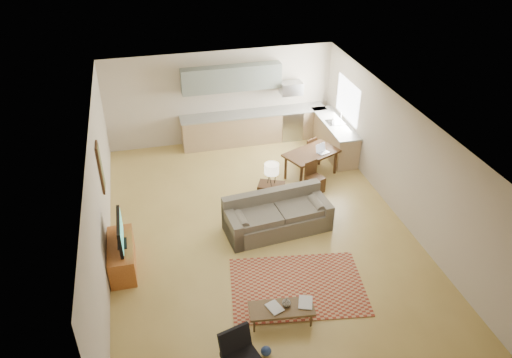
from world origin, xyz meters
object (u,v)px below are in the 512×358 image
object	(u,v)px
coffee_table	(281,315)
tv_credenza	(122,256)
sofa	(278,214)
console_table	(271,197)
armchair	(242,357)
dining_table	(311,164)

from	to	relation	value
coffee_table	tv_credenza	distance (m)	3.45
sofa	coffee_table	world-z (taller)	sofa
tv_credenza	console_table	world-z (taller)	console_table
coffee_table	console_table	bearing A→B (deg)	84.51
sofa	console_table	xyz separation A→B (m)	(0.07, 0.81, -0.07)
tv_credenza	console_table	xyz separation A→B (m)	(3.45, 1.27, 0.05)
sofa	console_table	bearing A→B (deg)	78.91
armchair	dining_table	size ratio (longest dim) A/B	0.52
tv_credenza	console_table	distance (m)	3.67
coffee_table	dining_table	distance (m)	5.08
tv_credenza	coffee_table	bearing A→B (deg)	-38.36
tv_credenza	armchair	bearing A→B (deg)	-58.86
coffee_table	sofa	bearing A→B (deg)	82.32
armchair	console_table	distance (m)	4.56
sofa	coffee_table	xyz separation A→B (m)	(-0.67, -2.60, -0.24)
armchair	sofa	bearing A→B (deg)	49.68
coffee_table	console_table	xyz separation A→B (m)	(0.74, 3.41, 0.17)
console_table	coffee_table	bearing A→B (deg)	-77.41
sofa	armchair	xyz separation A→B (m)	(-1.57, -3.44, -0.06)
dining_table	console_table	bearing A→B (deg)	-163.41
sofa	armchair	distance (m)	3.79
armchair	dining_table	world-z (taller)	armchair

